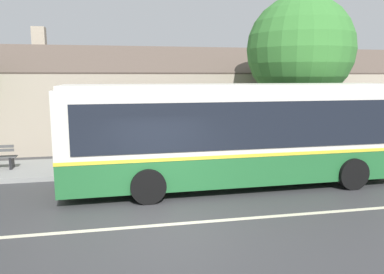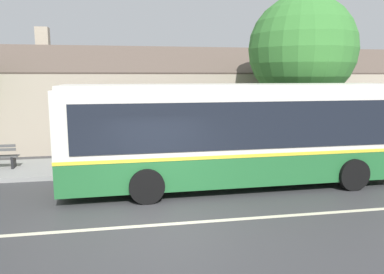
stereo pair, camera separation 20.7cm
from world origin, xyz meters
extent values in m
plane|color=#38383A|center=(0.00, 0.00, 0.00)|extent=(300.00, 300.00, 0.00)
cube|color=gray|center=(0.00, 6.00, 0.07)|extent=(60.00, 3.00, 0.15)
cube|color=beige|center=(0.00, 0.00, 0.00)|extent=(60.00, 0.16, 0.01)
cube|color=tan|center=(2.22, 13.40, 1.81)|extent=(27.13, 9.32, 3.62)
cube|color=brown|center=(2.22, 11.07, 4.38)|extent=(27.73, 4.71, 1.67)
cube|color=brown|center=(2.22, 15.73, 4.38)|extent=(27.73, 4.71, 1.67)
cube|color=tan|center=(-5.24, 14.33, 5.64)|extent=(0.70, 0.70, 1.20)
cube|color=black|center=(-0.94, 8.71, 1.99)|extent=(1.10, 0.06, 1.30)
cube|color=black|center=(5.39, 8.71, 1.99)|extent=(1.10, 0.06, 1.30)
cube|color=black|center=(11.72, 8.71, 1.99)|extent=(1.10, 0.06, 1.30)
cube|color=#4C3323|center=(6.29, 8.71, 1.05)|extent=(1.00, 0.06, 2.10)
cube|color=#236633|center=(2.72, 2.90, 0.73)|extent=(11.04, 2.65, 0.92)
cube|color=yellow|center=(2.72, 2.90, 1.24)|extent=(11.06, 2.67, 0.10)
cube|color=silver|center=(2.72, 2.90, 2.23)|extent=(11.04, 2.65, 1.88)
cube|color=silver|center=(2.72, 2.90, 3.23)|extent=(10.82, 2.52, 0.12)
cube|color=black|center=(2.70, 4.16, 2.13)|extent=(10.13, 0.17, 1.38)
cube|color=black|center=(2.73, 1.64, 2.13)|extent=(10.13, 0.17, 1.38)
cube|color=black|center=(8.26, 2.98, 0.40)|extent=(0.11, 2.50, 0.28)
cube|color=#B21919|center=(1.32, 4.15, 0.73)|extent=(3.08, 0.07, 0.64)
cube|color=black|center=(6.99, 4.23, 1.55)|extent=(0.90, 0.04, 2.54)
cylinder|color=black|center=(6.11, 4.20, 0.50)|extent=(1.00, 0.29, 1.00)
cylinder|color=black|center=(6.15, 1.70, 0.50)|extent=(1.00, 0.29, 1.00)
cylinder|color=black|center=(-0.33, 4.11, 0.50)|extent=(1.00, 0.29, 1.00)
cylinder|color=black|center=(-0.30, 1.61, 0.50)|extent=(1.00, 0.29, 1.00)
cube|color=black|center=(-4.97, 6.05, 0.38)|extent=(0.08, 0.43, 0.45)
cylinder|color=#4C3828|center=(6.84, 6.94, 1.59)|extent=(0.42, 0.42, 3.18)
sphere|color=#387A33|center=(6.84, 6.94, 4.68)|extent=(4.64, 4.64, 4.64)
camera|label=1|loc=(-1.09, -8.51, 3.55)|focal=35.00mm
camera|label=2|loc=(-0.89, -8.55, 3.55)|focal=35.00mm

